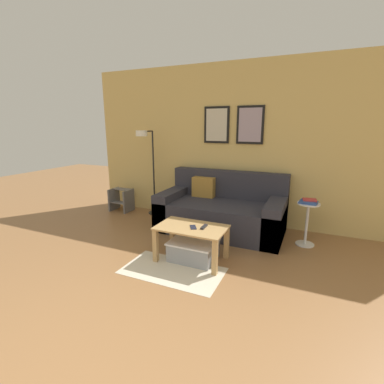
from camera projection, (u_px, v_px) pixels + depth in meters
name	position (u px, v px, depth m)	size (l,w,h in m)	color
wall_back	(247.00, 145.00, 4.41)	(5.60, 0.09, 2.55)	#D6B76B
area_rug	(173.00, 270.00, 3.13)	(1.12, 0.61, 0.01)	beige
couch	(221.00, 211.00, 4.29)	(1.86, 0.97, 0.88)	#2D2D38
coffee_table	(191.00, 234.00, 3.31)	(0.82, 0.50, 0.43)	tan
storage_bin	(193.00, 250.00, 3.37)	(0.56, 0.44, 0.24)	gray
floor_lamp	(147.00, 159.00, 4.75)	(0.24, 0.54, 1.51)	black
side_table	(307.00, 220.00, 3.73)	(0.29, 0.29, 0.59)	white
book_stack	(309.00, 201.00, 3.65)	(0.24, 0.20, 0.06)	#335199
remote_control	(204.00, 227.00, 3.25)	(0.04, 0.15, 0.02)	#232328
cell_phone	(193.00, 227.00, 3.26)	(0.07, 0.14, 0.01)	#1E2338
step_stool	(121.00, 199.00, 5.27)	(0.38, 0.32, 0.42)	slate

